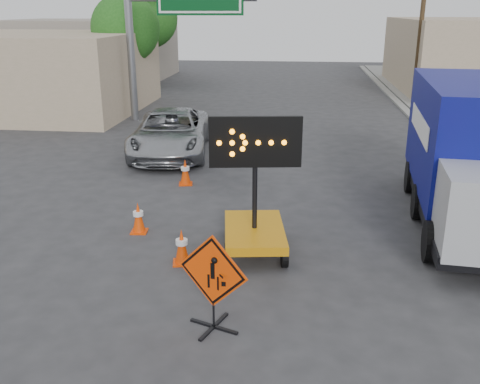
% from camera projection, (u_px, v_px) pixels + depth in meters
% --- Properties ---
extents(ground, '(100.00, 100.00, 0.00)m').
position_uv_depth(ground, '(194.00, 340.00, 8.83)').
color(ground, '#2D2D30').
rests_on(ground, ground).
extents(curb_right, '(0.40, 60.00, 0.12)m').
position_uv_depth(curb_right, '(435.00, 139.00, 22.14)').
color(curb_right, gray).
rests_on(curb_right, ground).
extents(storefront_left_near, '(14.00, 10.00, 4.00)m').
position_uv_depth(storefront_left_near, '(7.00, 72.00, 28.47)').
color(storefront_left_near, tan).
rests_on(storefront_left_near, ground).
extents(storefront_left_far, '(12.00, 10.00, 4.40)m').
position_uv_depth(storefront_left_far, '(88.00, 49.00, 41.66)').
color(storefront_left_far, gray).
rests_on(storefront_left_far, ground).
extents(building_right_far, '(10.00, 14.00, 4.60)m').
position_uv_depth(building_right_far, '(477.00, 55.00, 34.89)').
color(building_right_far, tan).
rests_on(building_right_far, ground).
extents(highway_gantry, '(6.18, 0.38, 6.90)m').
position_uv_depth(highway_gantry, '(172.00, 11.00, 24.53)').
color(highway_gantry, slate).
rests_on(highway_gantry, ground).
extents(utility_pole_far, '(1.80, 0.26, 9.00)m').
position_uv_depth(utility_pole_far, '(422.00, 19.00, 29.01)').
color(utility_pole_far, '#40321B').
rests_on(utility_pole_far, ground).
extents(tree_left_near, '(3.71, 3.71, 6.03)m').
position_uv_depth(tree_left_near, '(125.00, 29.00, 29.00)').
color(tree_left_near, '#40321B').
rests_on(tree_left_near, ground).
extents(tree_left_far, '(4.10, 4.10, 6.66)m').
position_uv_depth(tree_left_far, '(148.00, 18.00, 36.49)').
color(tree_left_far, '#40321B').
rests_on(tree_left_far, ground).
extents(construction_sign, '(1.23, 0.88, 1.73)m').
position_uv_depth(construction_sign, '(213.00, 280.00, 8.87)').
color(construction_sign, black).
rests_on(construction_sign, ground).
extents(arrow_board, '(1.95, 2.33, 3.09)m').
position_uv_depth(arrow_board, '(254.00, 223.00, 11.82)').
color(arrow_board, '#C57E0A').
rests_on(arrow_board, ground).
extents(pickup_truck, '(3.39, 6.12, 1.62)m').
position_uv_depth(pickup_truck, '(171.00, 133.00, 19.94)').
color(pickup_truck, '#9FA2A6').
rests_on(pickup_truck, ground).
extents(box_truck, '(2.89, 7.57, 3.51)m').
position_uv_depth(box_truck, '(467.00, 162.00, 13.22)').
color(box_truck, black).
rests_on(box_truck, ground).
extents(cone_a, '(0.47, 0.47, 0.78)m').
position_uv_depth(cone_a, '(182.00, 246.00, 11.37)').
color(cone_a, '#E93D04').
rests_on(cone_a, ground).
extents(cone_b, '(0.42, 0.42, 0.77)m').
position_uv_depth(cone_b, '(138.00, 217.00, 12.97)').
color(cone_b, '#E93D04').
rests_on(cone_b, ground).
extents(cone_c, '(0.48, 0.48, 0.81)m').
position_uv_depth(cone_c, '(185.00, 172.00, 16.54)').
color(cone_c, '#E93D04').
rests_on(cone_c, ground).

